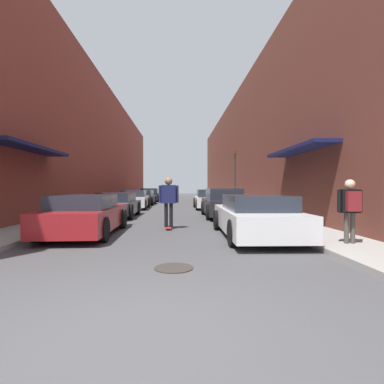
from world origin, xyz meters
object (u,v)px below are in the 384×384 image
parked_car_left_2 (134,200)px  parked_car_right_0 (255,216)px  parked_car_right_1 (223,203)px  manhole_cover (174,268)px  parked_car_left_1 (117,205)px  parked_car_left_3 (143,197)px  parked_car_right_2 (209,199)px  parked_car_left_4 (150,195)px  traffic_light (235,173)px  skateboarder (169,197)px  parked_car_left_0 (86,215)px  pedestrian (350,204)px

parked_car_left_2 → parked_car_right_0: (5.26, -11.95, -0.01)m
parked_car_right_1 → manhole_cover: 9.52m
parked_car_left_1 → parked_car_right_1: 5.21m
parked_car_left_2 → parked_car_left_3: bearing=89.7°
parked_car_right_2 → parked_car_left_1: bearing=-132.9°
parked_car_left_4 → parked_car_left_2: bearing=-90.3°
parked_car_right_1 → traffic_light: 7.19m
parked_car_right_1 → skateboarder: 4.85m
parked_car_left_0 → pedestrian: (6.95, -2.45, 0.47)m
parked_car_right_1 → skateboarder: skateboarder is taller
parked_car_right_1 → parked_car_right_2: parked_car_right_1 is taller
parked_car_right_0 → manhole_cover: (-2.35, -3.33, -0.60)m
parked_car_left_0 → parked_car_left_2: bearing=90.8°
parked_car_left_2 → parked_car_right_2: (5.09, -0.31, 0.01)m
parked_car_left_2 → parked_car_left_3: parked_car_left_2 is taller
parked_car_left_1 → pedestrian: pedestrian is taller
parked_car_left_3 → manhole_cover: bearing=-82.0°
parked_car_left_2 → skateboarder: size_ratio=2.39×
pedestrian → parked_car_left_0: bearing=160.6°
manhole_cover → parked_car_left_2: bearing=100.8°
parked_car_right_0 → parked_car_right_2: size_ratio=1.10×
parked_car_left_0 → manhole_cover: bearing=-55.3°
skateboarder → manhole_cover: bearing=-87.2°
parked_car_right_1 → parked_car_right_2: bearing=91.1°
parked_car_left_1 → parked_car_left_2: (0.00, 5.79, 0.03)m
parked_car_left_4 → skateboarder: bearing=-82.9°
manhole_cover → pedestrian: pedestrian is taller
parked_car_left_0 → skateboarder: bearing=23.6°
parked_car_left_4 → traffic_light: 12.48m
parked_car_left_1 → parked_car_right_1: (5.21, -0.28, 0.08)m
parked_car_left_3 → parked_car_left_4: size_ratio=1.11×
skateboarder → pedestrian: bearing=-38.7°
manhole_cover → pedestrian: (4.18, 1.55, 1.07)m
parked_car_left_3 → parked_car_right_2: (5.06, -5.45, 0.03)m
parked_car_left_3 → skateboarder: size_ratio=2.65×
parked_car_left_4 → parked_car_right_2: 12.17m
parked_car_right_0 → traffic_light: traffic_light is taller
parked_car_left_2 → parked_car_left_4: 10.77m
parked_car_left_3 → skateboarder: (2.64, -15.32, 0.51)m
parked_car_right_1 → pedestrian: (1.90, -7.66, 0.40)m
manhole_cover → pedestrian: 4.59m
parked_car_right_1 → parked_car_left_0: bearing=-134.1°
parked_car_left_3 → manhole_cover: 20.63m
parked_car_left_0 → traffic_light: traffic_light is taller
parked_car_left_4 → parked_car_right_1: size_ratio=0.99×
parked_car_right_1 → pedestrian: 7.90m
pedestrian → parked_car_right_2: bearing=98.5°
parked_car_left_3 → parked_car_left_4: parked_car_left_4 is taller
parked_car_left_0 → parked_car_left_3: 16.42m
manhole_cover → skateboarder: bearing=92.8°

